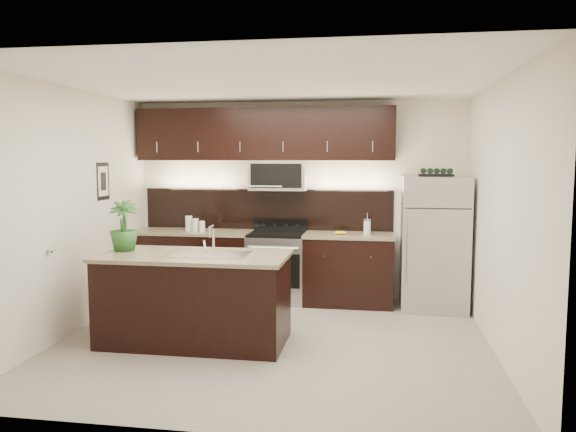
# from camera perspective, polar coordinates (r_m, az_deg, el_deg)

# --- Properties ---
(ground) EXTENTS (4.50, 4.50, 0.00)m
(ground) POSITION_cam_1_polar(r_m,az_deg,el_deg) (6.07, -1.59, -12.68)
(ground) COLOR gray
(ground) RESTS_ON ground
(room_walls) EXTENTS (4.52, 4.02, 2.71)m
(room_walls) POSITION_cam_1_polar(r_m,az_deg,el_deg) (5.74, -2.80, 3.52)
(room_walls) COLOR silver
(room_walls) RESTS_ON ground
(counter_run) EXTENTS (3.51, 0.65, 0.94)m
(counter_run) POSITION_cam_1_polar(r_m,az_deg,el_deg) (7.64, -2.62, -5.13)
(counter_run) COLOR black
(counter_run) RESTS_ON ground
(upper_fixtures) EXTENTS (3.49, 0.40, 1.66)m
(upper_fixtures) POSITION_cam_1_polar(r_m,az_deg,el_deg) (7.64, -2.26, 7.47)
(upper_fixtures) COLOR black
(upper_fixtures) RESTS_ON counter_run
(island) EXTENTS (1.96, 0.96, 0.94)m
(island) POSITION_cam_1_polar(r_m,az_deg,el_deg) (6.02, -9.45, -8.24)
(island) COLOR black
(island) RESTS_ON ground
(sink_faucet) EXTENTS (0.84, 0.50, 0.28)m
(sink_faucet) POSITION_cam_1_polar(r_m,az_deg,el_deg) (5.88, -8.11, -3.72)
(sink_faucet) COLOR silver
(sink_faucet) RESTS_ON island
(refrigerator) EXTENTS (0.82, 0.74, 1.70)m
(refrigerator) POSITION_cam_1_polar(r_m,az_deg,el_deg) (7.39, 14.60, -2.69)
(refrigerator) COLOR #B2B2B7
(refrigerator) RESTS_ON ground
(wine_rack) EXTENTS (0.42, 0.26, 0.10)m
(wine_rack) POSITION_cam_1_polar(r_m,az_deg,el_deg) (7.32, 14.79, 4.28)
(wine_rack) COLOR black
(wine_rack) RESTS_ON refrigerator
(plant) EXTENTS (0.39, 0.39, 0.54)m
(plant) POSITION_cam_1_polar(r_m,az_deg,el_deg) (6.27, -16.36, -0.96)
(plant) COLOR #255622
(plant) RESTS_ON island
(canisters) EXTENTS (0.30, 0.16, 0.21)m
(canisters) POSITION_cam_1_polar(r_m,az_deg,el_deg) (7.72, -9.54, -0.87)
(canisters) COLOR silver
(canisters) RESTS_ON counter_run
(french_press) EXTENTS (0.10, 0.10, 0.28)m
(french_press) POSITION_cam_1_polar(r_m,az_deg,el_deg) (7.34, 8.04, -1.10)
(french_press) COLOR silver
(french_press) RESTS_ON counter_run
(bananas) EXTENTS (0.16, 0.13, 0.05)m
(bananas) POSITION_cam_1_polar(r_m,az_deg,el_deg) (7.34, 5.04, -1.69)
(bananas) COLOR yellow
(bananas) RESTS_ON counter_run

